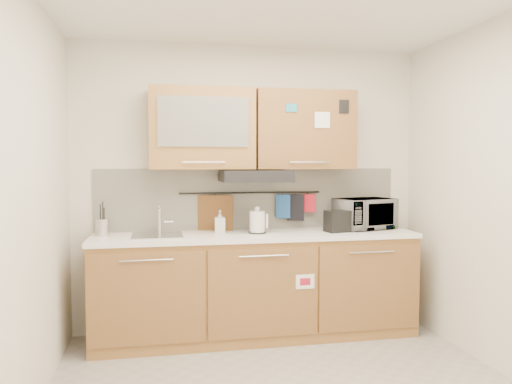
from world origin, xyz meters
name	(u,v)px	position (x,y,z in m)	size (l,w,h in m)	color
wall_back	(250,188)	(0.00, 1.50, 1.30)	(3.20, 3.20, 0.00)	silver
wall_left	(23,204)	(-1.60, 0.00, 1.30)	(3.00, 3.00, 0.00)	silver
base_cabinet	(256,291)	(0.00, 1.19, 0.41)	(2.80, 0.64, 0.88)	#B0793E
countertop	(256,236)	(0.00, 1.19, 0.90)	(2.82, 0.62, 0.04)	white
backsplash	(250,199)	(0.00, 1.49, 1.20)	(2.80, 0.02, 0.56)	silver
upper_cabinets	(253,130)	(0.00, 1.32, 1.83)	(1.82, 0.37, 0.70)	#B0793E
range_hood	(255,176)	(0.00, 1.25, 1.42)	(0.60, 0.46, 0.10)	black
sink	(158,235)	(-0.85, 1.21, 0.92)	(0.42, 0.40, 0.26)	silver
utensil_rail	(251,193)	(0.00, 1.45, 1.26)	(0.02, 0.02, 1.30)	black
utensil_crock	(103,227)	(-1.30, 1.28, 1.00)	(0.13, 0.13, 0.29)	silver
kettle	(257,223)	(0.01, 1.19, 1.01)	(0.17, 0.15, 0.24)	silver
toaster	(340,221)	(0.75, 1.14, 1.02)	(0.28, 0.20, 0.19)	black
microwave	(364,214)	(1.04, 1.28, 1.06)	(0.51, 0.35, 0.28)	#999999
soap_bottle	(220,221)	(-0.31, 1.29, 1.02)	(0.09, 0.09, 0.20)	#999999
cutting_board	(215,217)	(-0.33, 1.44, 1.04)	(0.32, 0.02, 0.40)	brown
oven_mitt	(283,206)	(0.30, 1.44, 1.13)	(0.13, 0.03, 0.22)	#215299
dark_pouch	(296,207)	(0.42, 1.44, 1.12)	(0.16, 0.04, 0.24)	black
pot_holder	(308,203)	(0.54, 1.44, 1.16)	(0.14, 0.02, 0.17)	red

